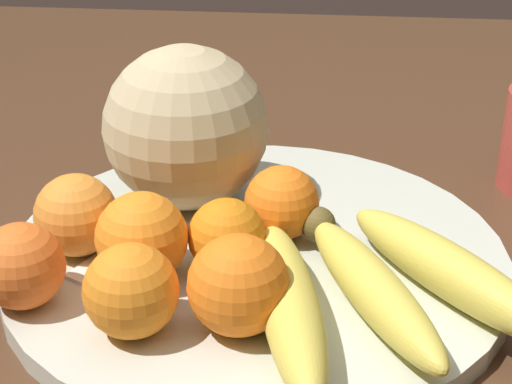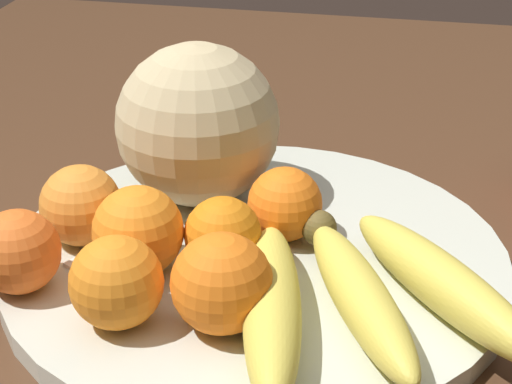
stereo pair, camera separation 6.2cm
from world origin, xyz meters
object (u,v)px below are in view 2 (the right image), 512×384
at_px(kitchen_table, 297,352).
at_px(produce_tag, 116,249).
at_px(fruit_bowl, 256,259).
at_px(orange_mid_center, 223,235).
at_px(orange_back_right, 285,204).
at_px(orange_front_left, 138,231).
at_px(banana_bunch, 358,294).
at_px(orange_top_small, 81,205).
at_px(orange_back_left, 18,252).
at_px(orange_front_right, 222,284).
at_px(melon, 198,125).
at_px(orange_side_extra, 116,283).

xyz_separation_m(kitchen_table, produce_tag, (-0.04, 0.13, 0.11)).
distance_m(fruit_bowl, orange_mid_center, 0.05).
bearing_deg(orange_back_right, orange_mid_center, 146.05).
bearing_deg(orange_front_left, orange_mid_center, -75.54).
bearing_deg(banana_bunch, orange_top_small, -129.96).
xyz_separation_m(banana_bunch, produce_tag, (0.05, 0.19, -0.02)).
xyz_separation_m(fruit_bowl, orange_back_left, (-0.08, 0.15, 0.04)).
bearing_deg(produce_tag, orange_front_right, -98.66).
bearing_deg(melon, orange_back_left, 150.88).
distance_m(melon, orange_back_left, 0.18).
xyz_separation_m(fruit_bowl, orange_back_right, (0.02, -0.02, 0.04)).
bearing_deg(orange_top_small, melon, -38.42).
xyz_separation_m(orange_mid_center, orange_top_small, (0.02, 0.11, 0.00)).
distance_m(banana_bunch, produce_tag, 0.19).
relative_size(fruit_bowl, produce_tag, 4.63).
height_order(orange_front_left, produce_tag, orange_front_left).
bearing_deg(orange_back_left, orange_side_extra, -106.62).
height_order(banana_bunch, orange_side_extra, orange_side_extra).
bearing_deg(orange_top_small, produce_tag, -107.14).
bearing_deg(orange_top_small, fruit_bowl, -84.27).
bearing_deg(orange_top_small, orange_mid_center, -97.72).
height_order(melon, orange_front_right, melon).
xyz_separation_m(orange_mid_center, produce_tag, (0.01, 0.09, -0.03)).
height_order(melon, orange_back_right, melon).
relative_size(orange_back_left, produce_tag, 0.72).
relative_size(melon, orange_front_right, 2.00).
bearing_deg(orange_top_small, orange_side_extra, -146.17).
xyz_separation_m(orange_back_left, orange_top_small, (0.07, -0.02, 0.00)).
relative_size(orange_mid_center, orange_top_small, 0.90).
bearing_deg(orange_side_extra, orange_mid_center, -33.74).
xyz_separation_m(banana_bunch, orange_side_extra, (-0.04, 0.15, 0.01)).
height_order(orange_back_right, orange_side_extra, orange_side_extra).
height_order(orange_side_extra, produce_tag, orange_side_extra).
distance_m(fruit_bowl, melon, 0.12).
height_order(orange_front_right, orange_back_left, orange_front_right).
height_order(orange_back_left, orange_side_extra, orange_side_extra).
xyz_separation_m(kitchen_table, orange_top_small, (-0.03, 0.16, 0.14)).
relative_size(orange_side_extra, produce_tag, 0.76).
distance_m(banana_bunch, orange_side_extra, 0.16).
bearing_deg(orange_back_right, melon, 58.74).
distance_m(orange_back_right, orange_top_small, 0.15).
xyz_separation_m(orange_front_left, orange_back_left, (-0.04, 0.07, -0.00)).
bearing_deg(orange_back_right, orange_top_small, 104.09).
distance_m(orange_front_left, produce_tag, 0.05).
distance_m(fruit_bowl, banana_bunch, 0.11).
bearing_deg(orange_front_left, orange_top_small, 61.41).
height_order(orange_mid_center, produce_tag, orange_mid_center).
xyz_separation_m(orange_mid_center, orange_side_extra, (-0.08, 0.05, 0.00)).
bearing_deg(orange_mid_center, orange_back_right, -33.95).
xyz_separation_m(kitchen_table, melon, (0.06, 0.09, 0.17)).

